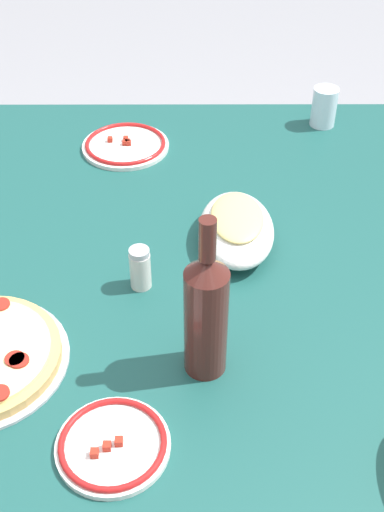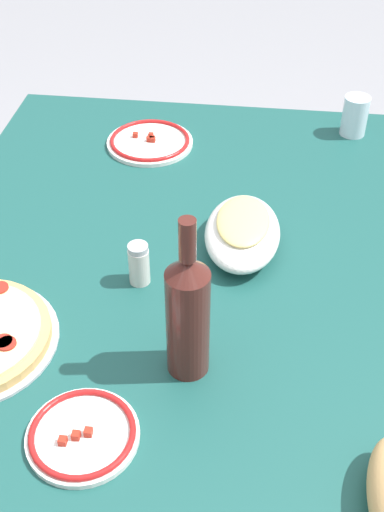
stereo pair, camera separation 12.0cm
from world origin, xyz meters
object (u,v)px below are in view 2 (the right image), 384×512
Objects in this scene: water_glass at (355,116)px; spice_shaker at (139,264)px; dining_table at (192,304)px; side_plate_near at (150,141)px; wine_bottle at (188,314)px; baked_pasta_dish at (243,230)px; side_plate_far at (83,434)px.

water_glass is 0.75m from spice_shaker.
dining_table is 0.67m from water_glass.
side_plate_near is 0.50m from spice_shaker.
spice_shaker is at bearing -35.41° from water_glass.
wine_bottle is at bearing -21.49° from water_glass.
wine_bottle is 0.72m from side_plate_near.
baked_pasta_dish is 1.40× the size of side_plate_far.
wine_bottle reaches higher than baked_pasta_dish.
dining_table is 0.49m from side_plate_near.
spice_shaker reaches higher than baked_pasta_dish.
water_glass is (-0.48, 0.25, 0.01)m from baked_pasta_dish.
wine_bottle is 3.03× the size of water_glass.
wine_bottle reaches higher than water_glass.
baked_pasta_dish reaches higher than side_plate_far.
baked_pasta_dish is at bearing 156.69° from side_plate_far.
dining_table is at bearing 164.03° from side_plate_far.
wine_bottle reaches higher than spice_shaker.
side_plate_near is at bearing -177.00° from side_plate_far.
baked_pasta_dish is 1.13× the size of side_plate_near.
baked_pasta_dish is at bearing 130.17° from dining_table.
water_glass is 1.07m from side_plate_far.
baked_pasta_dish is 2.39× the size of water_glass.
wine_bottle is 3.50× the size of spice_shaker.
water_glass is at bearing 158.51° from wine_bottle.
side_plate_near is at bearing -145.67° from baked_pasta_dish.
side_plate_near is 0.85m from side_plate_far.
water_glass is (-0.81, 0.32, -0.07)m from wine_bottle.
side_plate_near reaches higher than dining_table.
water_glass is at bearing 154.69° from side_plate_far.
dining_table is at bearing -174.52° from wine_bottle.
wine_bottle is (0.32, -0.07, 0.08)m from baked_pasta_dish.
spice_shaker reaches higher than side_plate_near.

